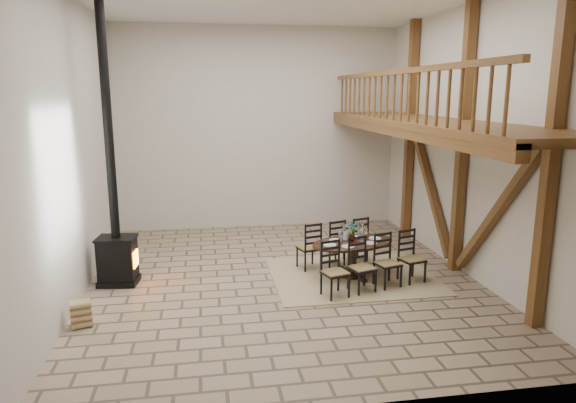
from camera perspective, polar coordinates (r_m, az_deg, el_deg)
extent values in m
plane|color=gray|center=(9.63, -0.49, -8.64)|extent=(8.00, 8.00, 0.00)
cube|color=beige|center=(13.00, -3.27, 8.05)|extent=(7.00, 0.02, 5.00)
cube|color=beige|center=(5.17, 6.35, 1.96)|extent=(7.00, 0.02, 5.00)
cube|color=beige|center=(9.19, -22.73, 5.49)|extent=(0.02, 8.00, 5.00)
cube|color=beige|center=(10.19, 19.44, 6.30)|extent=(0.02, 8.00, 5.00)
cube|color=brown|center=(8.03, 27.21, 4.28)|extent=(0.18, 0.18, 5.00)
cube|color=brown|center=(10.14, 18.84, 6.31)|extent=(0.18, 0.18, 5.00)
cube|color=brown|center=(12.39, 13.40, 7.55)|extent=(0.18, 0.18, 5.00)
cube|color=brown|center=(9.23, 22.00, -1.36)|extent=(0.14, 2.16, 2.54)
cube|color=brown|center=(11.39, 15.54, 1.48)|extent=(0.14, 2.16, 2.54)
cube|color=brown|center=(10.11, 18.96, 8.00)|extent=(0.20, 7.80, 0.20)
cube|color=brown|center=(9.81, 15.44, 8.40)|extent=(1.60, 7.80, 0.12)
cube|color=brown|center=(9.54, 11.55, 7.90)|extent=(0.18, 7.80, 0.22)
cube|color=brown|center=(9.53, 11.81, 13.90)|extent=(0.09, 7.60, 0.09)
cube|color=brown|center=(9.52, 11.70, 11.38)|extent=(0.06, 7.60, 0.86)
cube|color=tan|center=(9.85, 7.12, -8.18)|extent=(3.00, 2.50, 0.02)
ellipsoid|color=black|center=(9.65, 7.22, -4.58)|extent=(1.85, 1.41, 0.04)
cylinder|color=black|center=(9.75, 7.17, -6.48)|extent=(0.16, 0.16, 0.60)
cylinder|color=black|center=(9.84, 7.13, -7.96)|extent=(0.50, 0.50, 0.06)
cube|color=olive|center=(8.73, 5.26, -7.87)|extent=(0.49, 0.47, 0.04)
cube|color=black|center=(8.81, 5.24, -9.26)|extent=(0.47, 0.47, 0.41)
cube|color=black|center=(8.79, 4.72, -6.00)|extent=(0.34, 0.13, 0.54)
cube|color=olive|center=(9.01, 8.24, -7.31)|extent=(0.49, 0.47, 0.04)
cube|color=black|center=(9.08, 8.19, -8.66)|extent=(0.47, 0.47, 0.41)
cube|color=black|center=(9.06, 7.68, -5.51)|extent=(0.34, 0.13, 0.54)
cube|color=olive|center=(9.31, 11.02, -6.77)|extent=(0.49, 0.47, 0.04)
cube|color=black|center=(9.38, 10.96, -8.08)|extent=(0.47, 0.47, 0.41)
cube|color=black|center=(9.36, 10.45, -5.03)|extent=(0.34, 0.13, 0.54)
cube|color=olive|center=(9.63, 13.61, -6.25)|extent=(0.49, 0.47, 0.04)
cube|color=black|center=(9.70, 13.54, -7.53)|extent=(0.47, 0.47, 0.41)
cube|color=black|center=(9.68, 13.04, -4.57)|extent=(0.34, 0.13, 0.54)
cube|color=olive|center=(10.04, 2.34, -5.15)|extent=(0.49, 0.47, 0.04)
cube|color=black|center=(10.11, 2.33, -6.37)|extent=(0.47, 0.47, 0.41)
cube|color=black|center=(9.83, 2.83, -4.02)|extent=(0.34, 0.13, 0.54)
cube|color=olive|center=(10.30, 5.00, -4.74)|extent=(0.49, 0.47, 0.04)
cube|color=black|center=(10.37, 4.98, -5.95)|extent=(0.47, 0.47, 0.41)
cube|color=black|center=(10.09, 5.53, -3.63)|extent=(0.34, 0.13, 0.54)
cube|color=olive|center=(10.58, 7.53, -4.35)|extent=(0.49, 0.47, 0.04)
cube|color=black|center=(10.64, 7.49, -5.53)|extent=(0.47, 0.47, 0.41)
cube|color=black|center=(10.37, 8.08, -3.26)|extent=(0.34, 0.13, 0.54)
cube|color=silver|center=(9.64, 7.22, -4.43)|extent=(1.39, 0.96, 0.01)
cube|color=white|center=(9.62, 7.24, -3.95)|extent=(0.85, 0.49, 0.18)
cylinder|color=white|center=(9.51, 6.43, -3.61)|extent=(0.12, 0.12, 0.34)
cylinder|color=white|center=(9.69, 8.05, -3.37)|extent=(0.12, 0.12, 0.34)
cylinder|color=white|center=(9.54, 6.42, -4.13)|extent=(0.06, 0.06, 0.16)
cylinder|color=white|center=(9.71, 8.04, -3.89)|extent=(0.06, 0.06, 0.16)
imported|color=#4C723F|center=(9.63, 7.11, -3.32)|extent=(0.23, 0.19, 0.38)
cube|color=black|center=(9.89, -18.25, -8.37)|extent=(0.74, 0.60, 0.10)
cube|color=black|center=(9.76, -18.41, -6.07)|extent=(0.68, 0.54, 0.73)
cube|color=#FF590C|center=(9.67, -16.55, -6.10)|extent=(0.05, 0.29, 0.29)
cube|color=black|center=(9.65, -18.56, -3.88)|extent=(0.73, 0.59, 0.04)
cylinder|color=black|center=(9.32, -19.42, 8.53)|extent=(0.16, 0.16, 4.12)
cylinder|color=brown|center=(10.06, -17.94, -7.32)|extent=(0.51, 0.51, 0.33)
cube|color=tan|center=(10.00, -18.02, -6.21)|extent=(0.27, 0.27, 0.10)
cube|color=tan|center=(8.30, -22.01, -11.53)|extent=(0.34, 0.28, 0.41)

